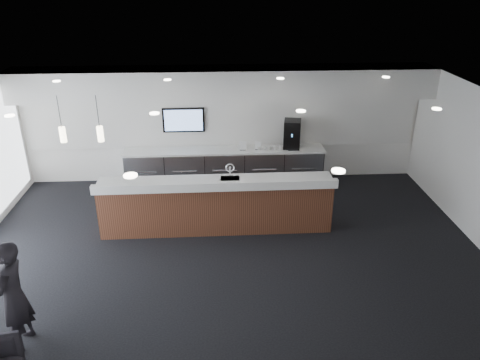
{
  "coord_description": "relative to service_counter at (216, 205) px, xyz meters",
  "views": [
    {
      "loc": [
        -0.23,
        -7.42,
        5.13
      ],
      "look_at": [
        0.27,
        1.3,
        1.15
      ],
      "focal_mm": 35.0,
      "sensor_mm": 36.0,
      "label": 1
    }
  ],
  "objects": [
    {
      "name": "ground",
      "position": [
        0.23,
        -1.34,
        -0.58
      ],
      "size": [
        10.0,
        10.0,
        0.0
      ],
      "primitive_type": "plane",
      "color": "black",
      "rests_on": "ground"
    },
    {
      "name": "ceiling",
      "position": [
        0.23,
        -1.34,
        2.42
      ],
      "size": [
        10.0,
        8.0,
        0.02
      ],
      "primitive_type": "cube",
      "color": "black",
      "rests_on": "back_wall"
    },
    {
      "name": "back_wall",
      "position": [
        0.23,
        2.66,
        0.92
      ],
      "size": [
        10.0,
        0.02,
        3.0
      ],
      "primitive_type": "cube",
      "color": "white",
      "rests_on": "ground"
    },
    {
      "name": "soffit_bulkhead",
      "position": [
        0.23,
        2.21,
        2.07
      ],
      "size": [
        10.0,
        0.9,
        0.7
      ],
      "primitive_type": "cube",
      "color": "white",
      "rests_on": "back_wall"
    },
    {
      "name": "alcove_panel",
      "position": [
        0.23,
        2.63,
        1.02
      ],
      "size": [
        9.8,
        0.06,
        1.4
      ],
      "primitive_type": "cube",
      "color": "white",
      "rests_on": "back_wall"
    },
    {
      "name": "back_credenza",
      "position": [
        0.23,
        2.3,
        -0.1
      ],
      "size": [
        5.06,
        0.66,
        0.95
      ],
      "color": "#9FA0A7",
      "rests_on": "ground"
    },
    {
      "name": "wall_tv",
      "position": [
        -0.77,
        2.57,
        1.07
      ],
      "size": [
        1.05,
        0.08,
        0.62
      ],
      "color": "black",
      "rests_on": "back_wall"
    },
    {
      "name": "pendant_left",
      "position": [
        -2.17,
        -0.54,
        1.67
      ],
      "size": [
        0.12,
        0.12,
        0.3
      ],
      "primitive_type": "cylinder",
      "color": "#FFF2C6",
      "rests_on": "ceiling"
    },
    {
      "name": "pendant_right",
      "position": [
        -2.87,
        -0.54,
        1.67
      ],
      "size": [
        0.12,
        0.12,
        0.3
      ],
      "primitive_type": "cylinder",
      "color": "#FFF2C6",
      "rests_on": "ceiling"
    },
    {
      "name": "ceiling_can_lights",
      "position": [
        0.23,
        -1.34,
        2.39
      ],
      "size": [
        7.0,
        5.0,
        0.02
      ],
      "primitive_type": null,
      "color": "white",
      "rests_on": "ceiling"
    },
    {
      "name": "service_counter",
      "position": [
        0.0,
        0.0,
        0.0
      ],
      "size": [
        4.9,
        0.85,
        1.49
      ],
      "rotation": [
        0.0,
        0.0,
        0.01
      ],
      "color": "#482718",
      "rests_on": "ground"
    },
    {
      "name": "coffee_machine",
      "position": [
        1.95,
        2.34,
        0.73
      ],
      "size": [
        0.49,
        0.58,
        0.72
      ],
      "rotation": [
        0.0,
        0.0,
        -0.19
      ],
      "color": "black",
      "rests_on": "back_credenza"
    },
    {
      "name": "info_sign_left",
      "position": [
        0.7,
        2.21,
        0.49
      ],
      "size": [
        0.17,
        0.04,
        0.23
      ],
      "primitive_type": "cube",
      "rotation": [
        0.0,
        0.0,
        -0.1
      ],
      "color": "white",
      "rests_on": "back_credenza"
    },
    {
      "name": "info_sign_right",
      "position": [
        1.08,
        2.22,
        0.48
      ],
      "size": [
        0.16,
        0.05,
        0.21
      ],
      "primitive_type": "cube",
      "rotation": [
        0.0,
        0.0,
        -0.22
      ],
      "color": "white",
      "rests_on": "back_credenza"
    },
    {
      "name": "lounge_guest",
      "position": [
        -2.93,
        -3.22,
        0.29
      ],
      "size": [
        0.47,
        0.67,
        1.73
      ],
      "primitive_type": "imported",
      "rotation": [
        0.0,
        0.0,
        -1.65
      ],
      "color": "black",
      "rests_on": "ground"
    },
    {
      "name": "cup_0",
      "position": [
        1.8,
        2.21,
        0.42
      ],
      "size": [
        0.1,
        0.1,
        0.09
      ],
      "primitive_type": "imported",
      "color": "white",
      "rests_on": "back_credenza"
    },
    {
      "name": "cup_1",
      "position": [
        1.66,
        2.21,
        0.42
      ],
      "size": [
        0.14,
        0.14,
        0.09
      ],
      "primitive_type": "imported",
      "rotation": [
        0.0,
        0.0,
        0.65
      ],
      "color": "white",
      "rests_on": "back_credenza"
    },
    {
      "name": "cup_2",
      "position": [
        1.52,
        2.21,
        0.42
      ],
      "size": [
        0.12,
        0.12,
        0.09
      ],
      "primitive_type": "imported",
      "rotation": [
        0.0,
        0.0,
        1.29
      ],
      "color": "white",
      "rests_on": "back_credenza"
    },
    {
      "name": "cup_3",
      "position": [
        1.38,
        2.21,
        0.42
      ],
      "size": [
        0.12,
        0.12,
        0.09
      ],
      "primitive_type": "imported",
      "rotation": [
        0.0,
        0.0,
        1.94
      ],
      "color": "white",
      "rests_on": "back_credenza"
    },
    {
      "name": "cup_4",
      "position": [
        1.24,
        2.21,
        0.42
      ],
      "size": [
        0.13,
        0.13,
        0.09
      ],
      "primitive_type": "imported",
      "rotation": [
        0.0,
        0.0,
        2.58
      ],
      "color": "white",
      "rests_on": "back_credenza"
    },
    {
      "name": "cup_5",
      "position": [
        1.1,
        2.21,
        0.42
      ],
      "size": [
        0.1,
        0.1,
        0.09
      ],
      "primitive_type": "imported",
      "rotation": [
        0.0,
        0.0,
        3.23
      ],
      "color": "white",
      "rests_on": "back_credenza"
    }
  ]
}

